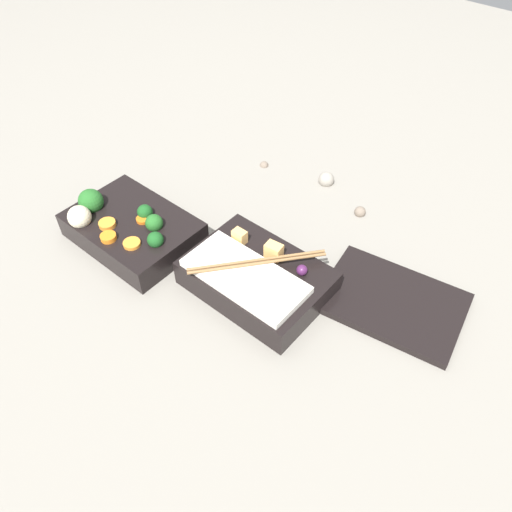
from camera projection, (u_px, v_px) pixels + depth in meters
name	position (u px, v px, depth m)	size (l,w,h in m)	color
ground_plane	(200.00, 268.00, 0.84)	(3.00, 3.00, 0.00)	gray
bento_tray_vegetable	(130.00, 228.00, 0.87)	(0.22, 0.16, 0.08)	black
bento_tray_rice	(256.00, 277.00, 0.79)	(0.22, 0.18, 0.07)	black
bento_lid	(392.00, 302.00, 0.78)	(0.22, 0.15, 0.01)	black
pebble_0	(326.00, 180.00, 1.00)	(0.03, 0.03, 0.03)	gray
pebble_1	(264.00, 164.00, 1.05)	(0.02, 0.02, 0.02)	#7A6B5B
pebble_2	(360.00, 212.00, 0.94)	(0.02, 0.02, 0.02)	#7A6B5B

